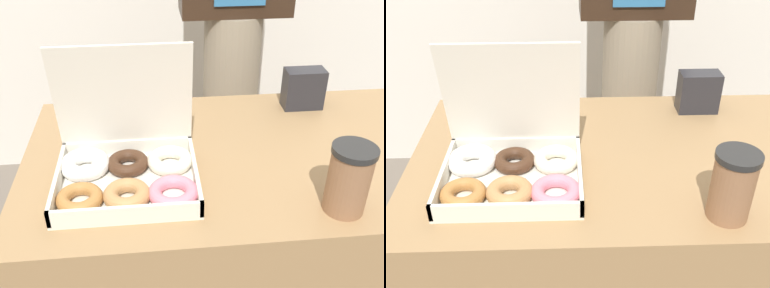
{
  "view_description": "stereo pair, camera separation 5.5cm",
  "coord_description": "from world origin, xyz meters",
  "views": [
    {
      "loc": [
        -0.26,
        -0.87,
        1.31
      ],
      "look_at": [
        -0.18,
        -0.06,
        0.8
      ],
      "focal_mm": 42.0,
      "sensor_mm": 36.0,
      "label": 1
    },
    {
      "loc": [
        -0.21,
        -0.87,
        1.31
      ],
      "look_at": [
        -0.18,
        -0.06,
        0.8
      ],
      "focal_mm": 42.0,
      "sensor_mm": 36.0,
      "label": 2
    }
  ],
  "objects": [
    {
      "name": "person_customer",
      "position": [
        0.03,
        0.59,
        0.92
      ],
      "size": [
        0.36,
        0.2,
        1.66
      ],
      "color": "gray",
      "rests_on": "ground_plane"
    },
    {
      "name": "donut_box",
      "position": [
        -0.32,
        -0.09,
        0.77
      ],
      "size": [
        0.32,
        0.25,
        0.28
      ],
      "color": "silver",
      "rests_on": "table"
    },
    {
      "name": "napkin_holder",
      "position": [
        0.16,
        0.21,
        0.79
      ],
      "size": [
        0.11,
        0.06,
        0.11
      ],
      "color": "#232328",
      "rests_on": "table"
    },
    {
      "name": "coffee_cup",
      "position": [
        0.1,
        -0.22,
        0.81
      ],
      "size": [
        0.08,
        0.08,
        0.14
      ],
      "color": "#8C6042",
      "rests_on": "table"
    },
    {
      "name": "table",
      "position": [
        0.0,
        0.0,
        0.37
      ],
      "size": [
        1.13,
        0.6,
        0.74
      ],
      "color": "#99754C",
      "rests_on": "ground_plane"
    }
  ]
}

